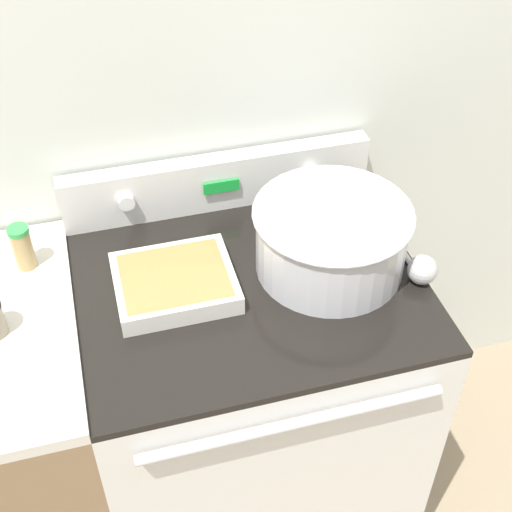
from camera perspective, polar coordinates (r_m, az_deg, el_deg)
name	(u,v)px	position (r m, az deg, el deg)	size (l,w,h in m)	color
kitchen_wall	(208,69)	(1.71, -3.84, 14.73)	(8.00, 0.05, 2.50)	silver
stove_range	(250,402)	(1.96, -0.44, -11.60)	(0.78, 0.68, 0.90)	silver
control_panel	(218,182)	(1.80, -3.02, 5.95)	(0.78, 0.07, 0.14)	silver
mixing_bowl	(331,236)	(1.61, 6.04, 1.61)	(0.36, 0.36, 0.16)	silver
casserole_dish	(175,282)	(1.60, -6.52, -2.06)	(0.26, 0.23, 0.05)	silver
ladle	(418,265)	(1.66, 12.87, -0.74)	(0.07, 0.31, 0.07)	#B7B7B7
spice_jar_green_cap	(23,247)	(1.69, -18.18, 0.68)	(0.05, 0.05, 0.11)	tan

